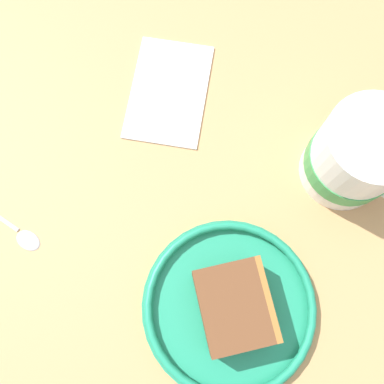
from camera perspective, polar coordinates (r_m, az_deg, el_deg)
The scene contains 6 objects.
ground_plane at distance 50.31cm, azimuth 1.52°, elevation -3.44°, with size 139.27×139.27×2.80cm, color tan.
small_plate at distance 47.15cm, azimuth 5.03°, elevation -14.97°, with size 18.82×18.82×1.90cm.
cake_slice at distance 44.76cm, azimuth 5.64°, elevation -14.90°, with size 9.85×8.79×4.70cm.
tea_mug at distance 48.56cm, azimuth 21.08°, elevation 4.36°, with size 10.37×10.85×10.82cm.
teaspoon at distance 52.22cm, azimuth -22.65°, elevation -4.83°, with size 7.28×10.80×0.80cm.
folded_napkin at distance 54.05cm, azimuth -3.12°, elevation 13.33°, with size 13.95×9.20×0.60cm, color white.
Camera 1 is at (-9.88, 1.07, 47.92)cm, focal length 39.98 mm.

